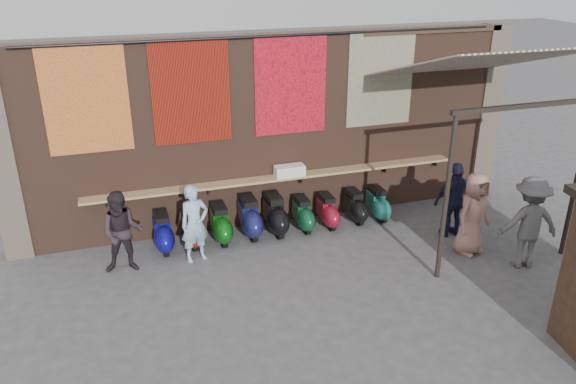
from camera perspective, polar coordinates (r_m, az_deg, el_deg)
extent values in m
plane|color=#474749|center=(10.31, 3.04, -8.81)|extent=(70.00, 70.00, 0.00)
cube|color=brown|center=(11.82, -1.46, 6.16)|extent=(10.00, 0.40, 4.00)
cube|color=#4C4238|center=(11.54, -27.06, 3.13)|extent=(0.50, 0.50, 4.00)
cube|color=#4C4238|center=(14.16, 19.32, 7.73)|extent=(0.50, 0.50, 4.00)
cube|color=#9E7A51|center=(11.79, -0.90, 1.47)|extent=(8.00, 0.32, 0.05)
cube|color=white|center=(11.77, 0.15, 2.17)|extent=(0.63, 0.28, 0.23)
cube|color=maroon|center=(10.90, -19.82, 8.78)|extent=(1.50, 0.02, 2.00)
cube|color=red|center=(11.00, -9.81, 9.93)|extent=(1.50, 0.02, 2.00)
cube|color=red|center=(11.45, 0.27, 10.78)|extent=(1.50, 0.02, 2.00)
cube|color=#276590|center=(12.22, 9.39, 11.26)|extent=(1.50, 0.02, 2.00)
cylinder|color=black|center=(11.18, -1.21, 15.57)|extent=(9.50, 0.06, 0.06)
imported|color=#90B9D2|center=(10.70, -9.46, -3.19)|extent=(0.63, 0.49, 1.52)
imported|color=#271E25|center=(10.62, -16.47, -3.98)|extent=(0.84, 0.70, 1.57)
imported|color=black|center=(11.96, 16.56, -0.77)|extent=(0.95, 0.41, 1.60)
imported|color=#58585D|center=(11.21, 23.25, -2.88)|extent=(1.28, 0.91, 1.79)
imported|color=#9F7165|center=(11.36, 18.29, -2.11)|extent=(0.94, 0.76, 1.66)
cube|color=beige|center=(11.43, 18.74, 12.37)|extent=(3.20, 3.28, 0.97)
cube|color=#33261C|center=(12.67, 14.68, 15.62)|extent=(3.30, 0.08, 0.12)
cube|color=black|center=(10.38, 23.23, 8.06)|extent=(3.00, 0.08, 0.08)
cylinder|color=black|center=(10.02, 15.77, -0.70)|extent=(0.09, 0.09, 3.10)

